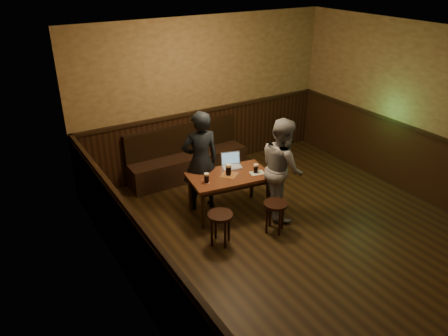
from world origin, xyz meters
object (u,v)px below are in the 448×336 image
object	(u,v)px
stool_right	(275,209)
bench	(187,161)
pint_left	(207,178)
person_suit	(200,161)
pint_mid	(228,170)
pub_table	(229,180)
stool_left	(220,220)
person_grey	(282,168)
pint_right	(256,168)
laptop	(231,163)

from	to	relation	value
stool_right	bench	bearing A→B (deg)	97.38
bench	pint_left	distance (m)	1.62
person_suit	pint_mid	bearing A→B (deg)	138.72
pint_mid	pint_left	bearing A→B (deg)	-173.81
pub_table	person_suit	distance (m)	0.53
stool_left	person_grey	bearing A→B (deg)	10.04
bench	pub_table	distance (m)	1.48
person_grey	stool_right	bearing A→B (deg)	152.28
person_suit	stool_left	bearing A→B (deg)	86.76
pint_right	person_suit	xyz separation A→B (m)	(-0.69, 0.52, 0.09)
pint_right	person_grey	xyz separation A→B (m)	(0.28, -0.29, 0.06)
pint_mid	laptop	xyz separation A→B (m)	(0.20, 0.24, -0.03)
pub_table	stool_right	world-z (taller)	pub_table
pint_left	pint_mid	world-z (taller)	pint_mid
stool_right	laptop	size ratio (longest dim) A/B	1.29
bench	stool_left	distance (m)	2.19
pint_right	laptop	size ratio (longest dim) A/B	0.39
pint_mid	pub_table	bearing A→B (deg)	-16.96
stool_right	laptop	xyz separation A→B (m)	(-0.10, 1.05, 0.34)
stool_right	pint_left	distance (m)	1.11
bench	laptop	bearing A→B (deg)	-81.10
pint_left	person_suit	world-z (taller)	person_suit
pub_table	stool_left	xyz separation A→B (m)	(-0.55, -0.65, -0.19)
stool_right	pint_left	world-z (taller)	pint_left
pub_table	pint_right	distance (m)	0.45
person_grey	pint_left	bearing A→B (deg)	88.06
pint_left	laptop	world-z (taller)	laptop
pint_mid	person_suit	size ratio (longest dim) A/B	0.11
pint_mid	pint_right	distance (m)	0.43
pint_mid	laptop	bearing A→B (deg)	49.44
bench	pint_mid	bearing A→B (deg)	-90.42
pint_left	laptop	xyz separation A→B (m)	(0.61, 0.28, -0.02)
stool_right	person_suit	size ratio (longest dim) A/B	0.29
laptop	person_suit	bearing A→B (deg)	-178.03
pint_mid	stool_right	bearing A→B (deg)	-69.39
stool_right	pint_right	world-z (taller)	pint_right
pub_table	person_grey	xyz separation A→B (m)	(0.67, -0.44, 0.22)
stool_left	stool_right	bearing A→B (deg)	-10.27
bench	pint_mid	size ratio (longest dim) A/B	12.23
person_suit	laptop	bearing A→B (deg)	175.70
bench	pub_table	size ratio (longest dim) A/B	1.67
person_grey	laptop	bearing A→B (deg)	53.44
bench	laptop	world-z (taller)	bench
pint_right	stool_left	bearing A→B (deg)	-151.88
pub_table	person_grey	bearing A→B (deg)	-25.28
pint_right	person_suit	bearing A→B (deg)	143.04
person_suit	stool_right	bearing A→B (deg)	127.31
pub_table	pint_mid	world-z (taller)	pint_mid
pub_table	pint_left	xyz separation A→B (m)	(-0.42, -0.04, 0.16)
stool_left	pint_right	world-z (taller)	pint_right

